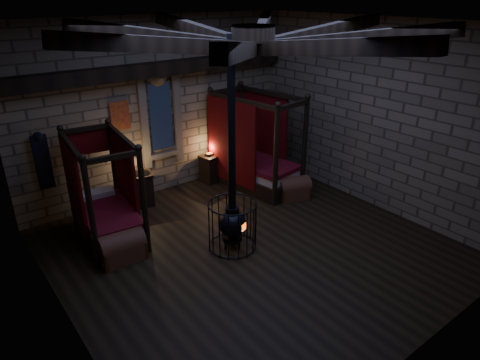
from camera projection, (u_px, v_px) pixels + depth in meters
room at (249, 52)px, 7.04m from camera, size 7.02×7.02×4.29m
bed_left at (107, 212)px, 8.74m from camera, size 1.28×2.12×2.11m
bed_right at (254, 163)px, 11.02m from camera, size 1.50×2.42×2.38m
trunk_left at (122, 247)px, 8.01m from camera, size 0.85×0.56×0.61m
trunk_right at (294, 189)px, 10.42m from camera, size 0.88×0.72×0.56m
nightstand_left at (142, 189)px, 10.03m from camera, size 0.60×0.58×0.98m
nightstand_right at (210, 168)px, 11.26m from camera, size 0.54×0.52×0.81m
stove at (232, 220)px, 8.27m from camera, size 0.95×0.95×4.05m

